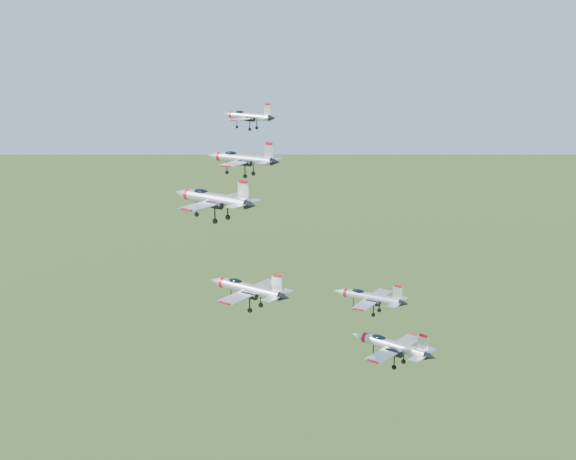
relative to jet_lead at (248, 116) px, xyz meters
The scene contains 6 objects.
jet_lead is the anchor object (origin of this frame).
jet_left_high 24.89m from the jet_lead, 53.18° to the right, with size 12.36×10.28×3.30m.
jet_right_high 40.56m from the jet_lead, 57.43° to the right, with size 13.46×11.04×3.61m.
jet_left_low 40.10m from the jet_lead, 18.40° to the right, with size 12.08×10.04×3.23m.
jet_right_low 42.48m from the jet_lead, 51.55° to the right, with size 13.15×10.80×3.52m.
jet_trail 49.53m from the jet_lead, 23.24° to the right, with size 13.52×11.16×3.61m.
Camera 1 is at (70.70, -91.05, 166.45)m, focal length 50.00 mm.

